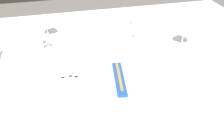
# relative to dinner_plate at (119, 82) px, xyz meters

# --- Properties ---
(dining_table) EXTENTS (1.80, 1.11, 0.74)m
(dining_table) POSITION_rel_dinner_plate_xyz_m (-0.03, 0.23, -0.09)
(dining_table) COLOR white
(dining_table) RESTS_ON ground
(dinner_plate) EXTENTS (0.25, 0.25, 0.02)m
(dinner_plate) POSITION_rel_dinner_plate_xyz_m (0.00, 0.00, 0.00)
(dinner_plate) COLOR white
(dinner_plate) RESTS_ON dining_table
(toothbrush_package) EXTENTS (0.07, 0.21, 0.02)m
(toothbrush_package) POSITION_rel_dinner_plate_xyz_m (0.00, 0.00, 0.02)
(toothbrush_package) COLOR blue
(toothbrush_package) RESTS_ON dinner_plate
(fork_outer) EXTENTS (0.03, 0.21, 0.00)m
(fork_outer) POSITION_rel_dinner_plate_xyz_m (-0.15, 0.02, -0.01)
(fork_outer) COLOR beige
(fork_outer) RESTS_ON dining_table
(fork_inner) EXTENTS (0.03, 0.21, 0.00)m
(fork_inner) POSITION_rel_dinner_plate_xyz_m (-0.18, 0.03, -0.01)
(fork_inner) COLOR beige
(fork_inner) RESTS_ON dining_table
(fork_salad) EXTENTS (0.02, 0.22, 0.00)m
(fork_salad) POSITION_rel_dinner_plate_xyz_m (-0.21, 0.02, -0.01)
(fork_salad) COLOR beige
(fork_salad) RESTS_ON dining_table
(spoon_soup) EXTENTS (0.03, 0.20, 0.01)m
(spoon_soup) POSITION_rel_dinner_plate_xyz_m (0.15, 0.05, -0.01)
(spoon_soup) COLOR beige
(spoon_soup) RESTS_ON dining_table
(spoon_dessert) EXTENTS (0.03, 0.23, 0.01)m
(spoon_dessert) POSITION_rel_dinner_plate_xyz_m (0.19, 0.04, -0.01)
(spoon_dessert) COLOR beige
(spoon_dessert) RESTS_ON dining_table
(saucer_left) EXTENTS (0.13, 0.13, 0.01)m
(saucer_left) POSITION_rel_dinner_plate_xyz_m (0.11, 0.34, -0.00)
(saucer_left) COLOR white
(saucer_left) RESTS_ON dining_table
(coffee_cup_left) EXTENTS (0.10, 0.08, 0.07)m
(coffee_cup_left) POSITION_rel_dinner_plate_xyz_m (0.11, 0.34, 0.04)
(coffee_cup_left) COLOR white
(coffee_cup_left) RESTS_ON saucer_left
(saucer_right) EXTENTS (0.14, 0.14, 0.01)m
(saucer_right) POSITION_rel_dinner_plate_xyz_m (0.15, 0.50, -0.00)
(saucer_right) COLOR white
(saucer_right) RESTS_ON dining_table
(coffee_cup_right) EXTENTS (0.09, 0.07, 0.06)m
(coffee_cup_right) POSITION_rel_dinner_plate_xyz_m (0.15, 0.50, 0.03)
(coffee_cup_right) COLOR white
(coffee_cup_right) RESTS_ON saucer_right
(saucer_far) EXTENTS (0.13, 0.13, 0.01)m
(saucer_far) POSITION_rel_dinner_plate_xyz_m (-0.32, 0.33, -0.00)
(saucer_far) COLOR white
(saucer_far) RESTS_ON dining_table
(coffee_cup_far) EXTENTS (0.11, 0.09, 0.07)m
(coffee_cup_far) POSITION_rel_dinner_plate_xyz_m (-0.32, 0.33, 0.04)
(coffee_cup_far) COLOR white
(coffee_cup_far) RESTS_ON saucer_far
(wine_glass_centre) EXTENTS (0.07, 0.07, 0.12)m
(wine_glass_centre) POSITION_rel_dinner_plate_xyz_m (-0.25, 0.48, 0.08)
(wine_glass_centre) COLOR silver
(wine_glass_centre) RESTS_ON dining_table
(wine_glass_left) EXTENTS (0.08, 0.08, 0.13)m
(wine_glass_left) POSITION_rel_dinner_plate_xyz_m (0.37, 0.24, 0.09)
(wine_glass_left) COLOR silver
(wine_glass_left) RESTS_ON dining_table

